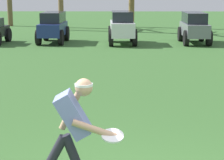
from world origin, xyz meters
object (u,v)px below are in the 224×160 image
Objects in this scene: parked_car_slot_d at (194,27)px; frisbee_in_flight at (113,136)px; frisbee_thrower at (72,128)px; parked_car_slot_b at (53,26)px; parked_car_slot_c at (122,27)px.

frisbee_in_flight is at bearing -103.30° from parked_car_slot_d.
parked_car_slot_d is at bearing 74.70° from frisbee_thrower.
parked_car_slot_d is (6.19, -0.17, 0.00)m from parked_car_slot_b.
parked_car_slot_b is (-2.80, 14.49, -0.04)m from frisbee_in_flight.
frisbee_in_flight is (0.48, -0.19, -0.03)m from frisbee_thrower.
parked_car_slot_b is at bearing 99.21° from frisbee_thrower.
parked_car_slot_d reaches higher than frisbee_in_flight.
parked_car_slot_c reaches higher than frisbee_in_flight.
frisbee_in_flight is 14.76m from parked_car_slot_b.
parked_car_slot_b is at bearing 178.47° from parked_car_slot_d.
parked_car_slot_b is at bearing 100.94° from frisbee_in_flight.
parked_car_slot_b is at bearing 172.63° from parked_car_slot_c.
frisbee_thrower is 14.66m from parked_car_slot_d.
frisbee_in_flight is at bearing -21.17° from frisbee_thrower.
frisbee_thrower is 0.52m from frisbee_in_flight.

